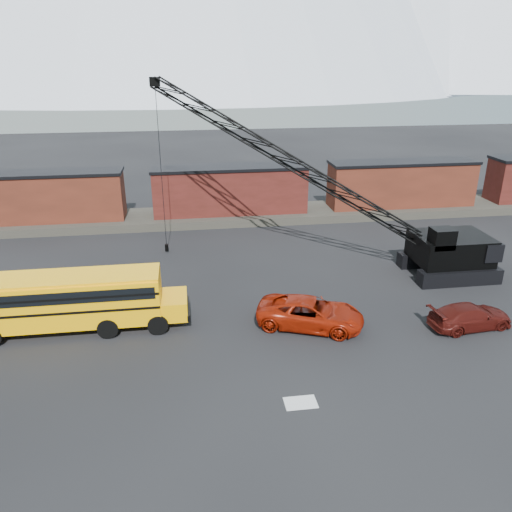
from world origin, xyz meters
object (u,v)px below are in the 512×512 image
Objects in this scene: red_pickup at (310,313)px; maroon_suv at (470,316)px; school_bus at (72,300)px; crawler_crane at (292,163)px.

maroon_suv is (8.61, -1.36, -0.13)m from red_pickup.
maroon_suv is at bearing -77.73° from red_pickup.
school_bus is 21.53m from maroon_suv.
red_pickup is 0.26× the size of crawler_crane.
school_bus is 16.27m from crawler_crane.
school_bus is 0.52× the size of crawler_crane.
crawler_crane is (13.40, 7.47, 5.43)m from school_bus.
crawler_crane is at bearing 16.81° from red_pickup.
maroon_suv is 14.57m from crawler_crane.
red_pickup is at bearing -6.75° from school_bus.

